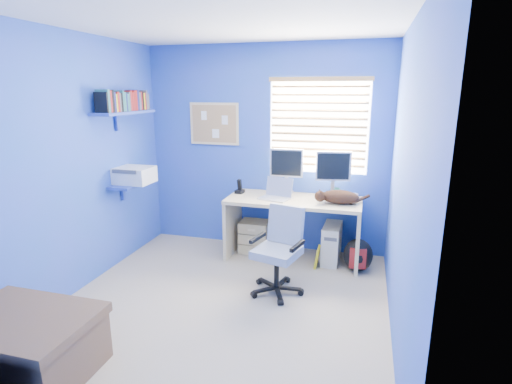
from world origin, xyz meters
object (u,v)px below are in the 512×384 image
(laptop, at_px, (275,190))
(office_chair, at_px, (279,261))
(desk, at_px, (293,229))
(tower_pc, at_px, (332,243))
(cat, at_px, (340,197))

(laptop, height_order, office_chair, laptop)
(desk, relative_size, tower_pc, 3.42)
(cat, height_order, tower_pc, cat)
(office_chair, bearing_deg, tower_pc, 62.69)
(desk, distance_m, cat, 0.69)
(laptop, height_order, cat, laptop)
(office_chair, bearing_deg, laptop, 106.18)
(cat, distance_m, tower_pc, 0.60)
(office_chair, bearing_deg, desk, 90.60)
(laptop, bearing_deg, office_chair, -59.26)
(laptop, xyz_separation_m, tower_pc, (0.66, 0.10, -0.62))
(laptop, xyz_separation_m, cat, (0.73, 0.01, -0.03))
(cat, bearing_deg, office_chair, -144.08)
(cat, xyz_separation_m, tower_pc, (-0.07, 0.10, -0.59))
(laptop, distance_m, office_chair, 0.95)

